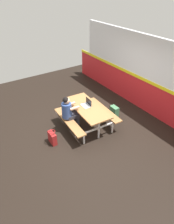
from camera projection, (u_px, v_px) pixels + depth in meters
ground_plane at (90, 129)px, 6.55m from camera, size 10.00×10.00×0.02m
accent_backdrop at (146, 77)px, 6.92m from camera, size 8.00×0.14×2.60m
picnic_table_main at (87, 111)px, 6.34m from camera, size 1.79×1.65×0.74m
student_nearer at (69, 111)px, 6.13m from camera, size 0.38×0.53×1.21m
laptop_silver at (87, 104)px, 6.30m from camera, size 0.33×0.24×0.22m
backpack_dark at (114, 112)px, 6.94m from camera, size 0.30×0.22×0.44m
tote_bag_bright at (52, 138)px, 5.88m from camera, size 0.34×0.21×0.43m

